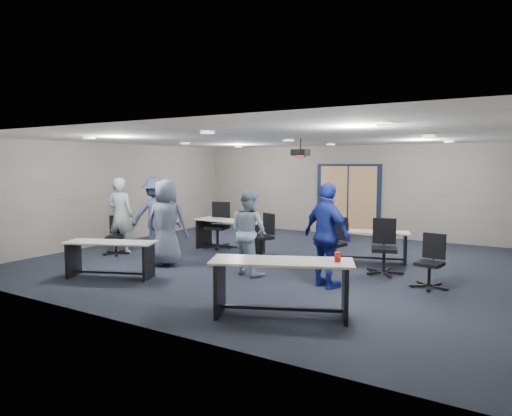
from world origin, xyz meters
The scene contains 24 objects.
floor centered at (0.00, 0.00, 0.00)m, with size 10.00×10.00×0.00m, color #1C202D.
back_wall centered at (0.00, 4.50, 1.35)m, with size 10.00×0.04×2.70m, color gray.
front_wall centered at (0.00, -4.50, 1.35)m, with size 10.00×0.04×2.70m, color gray.
left_wall centered at (-5.00, 0.00, 1.35)m, with size 0.04×9.00×2.70m, color gray.
ceiling centered at (0.00, 0.00, 2.70)m, with size 10.00×9.00×0.04m, color white.
double_door centered at (0.00, 4.46, 1.05)m, with size 2.00×0.07×2.20m.
exit_sign centered at (-1.60, 4.44, 2.45)m, with size 0.32×0.07×0.18m.
ceiling_projector centered at (0.30, 0.50, 2.40)m, with size 0.35×0.32×0.37m.
ceiling_can_lights centered at (0.00, 0.25, 2.67)m, with size 6.24×5.74×0.02m, color silver, non-canonical shape.
table_front_left centered at (-2.02, -2.89, 0.47)m, with size 1.79×1.18×0.69m.
table_front_right centered at (1.79, -3.17, 0.55)m, with size 2.09×1.41×0.94m.
table_back_left centered at (-1.63, 0.51, 0.52)m, with size 1.92×0.73×0.76m.
table_back_right centered at (1.74, 0.99, 0.47)m, with size 1.77×1.02×0.94m.
chair_back_a centered at (-2.09, 0.64, 0.58)m, with size 0.73×0.73×1.17m, color black, non-canonical shape.
chair_back_b centered at (-0.53, 0.20, 0.51)m, with size 0.64×0.64×1.01m, color black, non-canonical shape.
chair_back_c centered at (1.23, 0.16, 0.52)m, with size 0.65×0.65×1.03m, color black, non-canonical shape.
chair_back_d centered at (2.33, 0.06, 0.54)m, with size 0.68×0.68×1.08m, color black, non-canonical shape.
chair_loose_left centered at (-3.66, -1.30, 0.46)m, with size 0.58×0.58×0.91m, color black, non-canonical shape.
chair_loose_right centered at (3.29, -0.54, 0.47)m, with size 0.59×0.59×0.94m, color black, non-canonical shape.
person_gray centered at (-3.72, -1.08, 0.92)m, with size 0.67×0.44×1.83m, color #A1ACAF.
person_plaid centered at (-1.83, -1.54, 0.92)m, with size 0.89×0.58×1.83m, color slate.
person_lightblue centered at (0.07, -1.29, 0.83)m, with size 0.81×0.63×1.67m, color #99B2CB.
person_navy centered at (1.74, -1.40, 0.92)m, with size 1.07×0.45×1.83m, color navy.
person_back centered at (-3.05, -0.57, 0.92)m, with size 1.18×0.68×1.83m, color #364262.
Camera 1 is at (4.73, -8.72, 2.15)m, focal length 32.00 mm.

